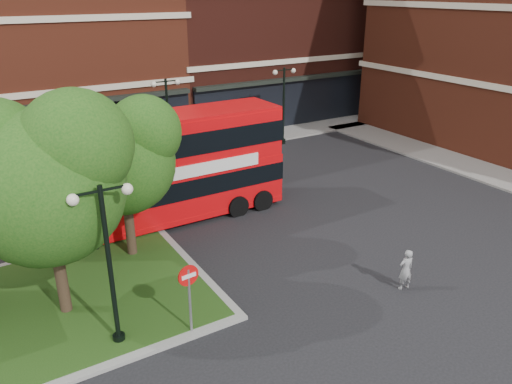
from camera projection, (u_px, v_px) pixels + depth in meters
ground at (279, 291)px, 17.17m from camera, size 120.00×120.00×0.00m
pavement_far at (128, 159)px, 30.18m from camera, size 44.00×3.00×0.12m
terrace_far_right at (260, 10)px, 39.81m from camera, size 18.00×12.00×16.00m
traffic_island at (14, 318)px, 15.67m from camera, size 12.60×7.60×0.15m
tree_island_west at (39, 173)px, 14.21m from camera, size 5.40×4.71×7.21m
tree_island_east at (119, 152)px, 17.83m from camera, size 4.46×3.90×6.29m
lamp_island at (109, 259)px, 13.61m from camera, size 1.72×0.36×5.00m
lamp_far_left at (168, 117)px, 28.51m from camera, size 1.72×0.36×5.00m
lamp_far_right at (284, 102)px, 32.35m from camera, size 1.72×0.36×5.00m
bus at (161, 163)px, 21.34m from camera, size 10.99×2.58×4.19m
woman at (406, 270)px, 17.05m from camera, size 0.60×0.44×1.51m
car_silver at (14, 179)px, 25.27m from camera, size 4.29×2.09×1.41m
car_white at (252, 132)px, 33.62m from camera, size 4.21×1.74×1.36m
no_entry_sign at (189, 286)px, 14.45m from camera, size 0.65×0.11×2.36m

